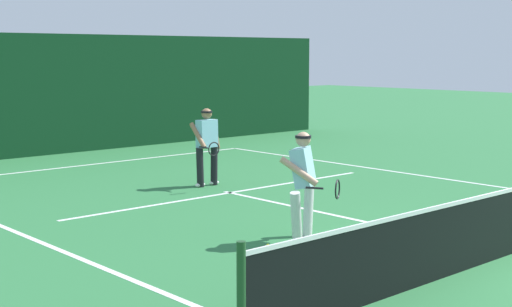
{
  "coord_description": "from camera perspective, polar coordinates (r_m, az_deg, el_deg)",
  "views": [
    {
      "loc": [
        -9.57,
        -5.15,
        2.82
      ],
      "look_at": [
        -0.54,
        4.84,
        1.0
      ],
      "focal_mm": 51.98,
      "sensor_mm": 36.0,
      "label": 1
    }
  ],
  "objects": [
    {
      "name": "ground_plane",
      "position": [
        11.23,
        19.11,
        -7.29
      ],
      "size": [
        80.0,
        80.0,
        0.0
      ],
      "primitive_type": "plane",
      "color": "#2D733E"
    },
    {
      "name": "court_line_centre",
      "position": [
        13.01,
        6.65,
        -4.86
      ],
      "size": [
        0.1,
        6.4,
        0.01
      ],
      "primitive_type": "cube",
      "color": "white",
      "rests_on": "ground_plane"
    },
    {
      "name": "court_line_baseline_far",
      "position": [
        19.49,
        -12.2,
        -0.79
      ],
      "size": [
        9.39,
        0.1,
        0.01
      ],
      "primitive_type": "cube",
      "color": "white",
      "rests_on": "ground_plane"
    },
    {
      "name": "tennis_ball",
      "position": [
        10.28,
        1.79,
        -8.04
      ],
      "size": [
        0.07,
        0.07,
        0.07
      ],
      "primitive_type": "sphere",
      "color": "#D1E033",
      "rests_on": "ground_plane"
    },
    {
      "name": "back_fence_windscreen",
      "position": [
        21.47,
        -15.61,
        4.39
      ],
      "size": [
        20.72,
        0.12,
        3.37
      ],
      "primitive_type": "cube",
      "color": "#0D361B",
      "rests_on": "ground_plane"
    },
    {
      "name": "player_near",
      "position": [
        11.14,
        3.67,
        -2.14
      ],
      "size": [
        0.97,
        1.05,
        1.67
      ],
      "rotation": [
        0.0,
        0.0,
        3.66
      ],
      "color": "silver",
      "rests_on": "ground_plane"
    },
    {
      "name": "player_far",
      "position": [
        15.81,
        -3.79,
        0.79
      ],
      "size": [
        0.79,
        0.86,
        1.67
      ],
      "rotation": [
        0.0,
        0.0,
        3.15
      ],
      "color": "black",
      "rests_on": "ground_plane"
    },
    {
      "name": "tennis_ball_extra",
      "position": [
        10.89,
        0.93,
        -7.14
      ],
      "size": [
        0.07,
        0.07,
        0.07
      ],
      "primitive_type": "sphere",
      "color": "#D1E033",
      "rests_on": "ground_plane"
    },
    {
      "name": "court_line_service",
      "position": [
        15.14,
        -2.01,
        -3.03
      ],
      "size": [
        7.66,
        0.1,
        0.01
      ],
      "primitive_type": "cube",
      "color": "white",
      "rests_on": "ground_plane"
    }
  ]
}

